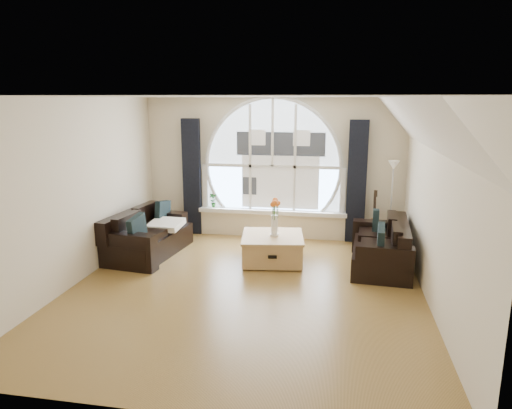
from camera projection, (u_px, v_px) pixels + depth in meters
name	position (u px, v px, depth m)	size (l,w,h in m)	color
ground	(245.00, 290.00, 6.64)	(5.00, 5.50, 0.01)	brown
ceiling	(244.00, 97.00, 6.04)	(5.00, 5.50, 0.01)	silver
wall_back	(273.00, 168.00, 8.98)	(5.00, 0.01, 2.70)	beige
wall_front	(176.00, 268.00, 3.70)	(5.00, 0.01, 2.70)	beige
wall_left	(77.00, 191.00, 6.77)	(0.01, 5.50, 2.70)	beige
wall_right	(436.00, 205.00, 5.91)	(0.01, 5.50, 2.70)	beige
attic_slope	(418.00, 125.00, 5.74)	(0.92, 5.50, 0.72)	silver
arched_window	(273.00, 154.00, 8.89)	(2.60, 0.06, 2.15)	silver
window_sill	(272.00, 212.00, 9.07)	(2.90, 0.22, 0.08)	white
window_frame	(272.00, 155.00, 8.86)	(2.76, 0.08, 2.15)	white
neighbor_house	(280.00, 161.00, 8.88)	(1.70, 0.02, 1.50)	silver
curtain_left	(192.00, 177.00, 9.18)	(0.35, 0.12, 2.30)	black
curtain_right	(357.00, 182.00, 8.63)	(0.35, 0.12, 2.30)	black
sofa_left	(149.00, 232.00, 8.07)	(0.86, 1.73, 0.77)	black
sofa_right	(380.00, 243.00, 7.47)	(0.84, 1.67, 0.74)	black
coffee_chest	(273.00, 247.00, 7.75)	(1.00, 1.00, 0.49)	#A87E49
throw_blanket	(166.00, 224.00, 8.19)	(0.55, 0.55, 0.10)	silver
vase_flowers	(274.00, 213.00, 7.62)	(0.24, 0.24, 0.70)	white
floor_lamp	(391.00, 205.00, 8.38)	(0.24, 0.24, 1.60)	#B2B2B2
guitar	(374.00, 217.00, 8.57)	(0.36, 0.24, 1.06)	brown
potted_plant	(213.00, 200.00, 9.23)	(0.16, 0.11, 0.31)	#1E6023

